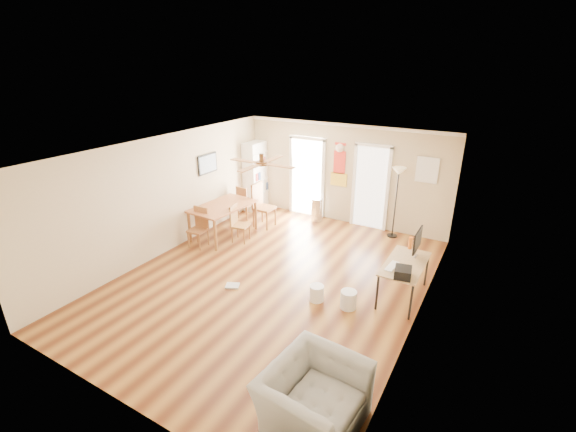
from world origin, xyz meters
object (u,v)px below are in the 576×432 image
Objects in this scene: dining_chair_far at (246,202)px; wastebasket_a at (317,293)px; bookshelf at (257,176)px; dining_table at (224,220)px; armchair at (313,398)px; trash_can at (317,210)px; dining_chair_near at (197,228)px; torchiere_lamp at (396,203)px; dining_chair_right_a at (264,206)px; wastebasket_b at (348,300)px; printer at (403,272)px; computer_desk at (403,280)px; dining_chair_right_b at (240,224)px.

dining_chair_far is 4.32m from wastebasket_a.
bookshelf reaches higher than dining_chair_far.
dining_table is (0.39, -2.04, -0.58)m from bookshelf.
dining_table is 1.75× the size of dining_chair_far.
armchair is (4.30, -3.73, -0.01)m from dining_table.
bookshelf reaches higher than dining_table.
trash_can is at bearing 5.13° from bookshelf.
dining_chair_near is 0.53× the size of torchiere_lamp.
dining_chair_right_a reaches higher than wastebasket_b.
bookshelf is at bearing 137.89° from printer.
armchair is at bearing -106.92° from printer.
computer_desk is at bearing 1.69° from armchair.
armchair is at bearing -65.08° from wastebasket_a.
computer_desk is at bearing 0.02° from dining_chair_near.
printer is at bearing 161.19° from dining_chair_far.
dining_chair_right_a is at bearing -41.48° from bookshelf.
dining_chair_far reaches higher than dining_chair_right_b.
dining_chair_right_b is 2.75× the size of wastebasket_b.
dining_chair_near reaches higher than wastebasket_a.
torchiere_lamp is at bearing 97.14° from printer.
dining_chair_right_b is 5.25m from armchair.
dining_chair_far is at bearing 88.59° from dining_chair_near.
torchiere_lamp is 5.80× the size of wastebasket_a.
torchiere_lamp is at bearing -162.13° from dining_chair_far.
wastebasket_b is at bearing -131.76° from computer_desk.
dining_chair_far reaches higher than trash_can.
dining_chair_right_a reaches higher than dining_chair_near.
dining_chair_far is 5.31m from printer.
printer is (4.73, -0.22, 0.32)m from dining_chair_near.
dining_chair_near reaches higher than wastebasket_b.
trash_can is (1.02, 0.99, -0.25)m from dining_chair_right_a.
dining_chair_right_a reaches higher than dining_table.
dining_chair_right_b is at bearing 158.66° from wastebasket_b.
trash_can is at bearing -150.92° from dining_chair_far.
printer is at bearing -72.23° from torchiere_lamp.
printer reaches higher than wastebasket_a.
dining_chair_right_a is 4.00m from wastebasket_b.
dining_chair_near is at bearing 62.08° from armchair.
dining_chair_right_b is 3.74m from torchiere_lamp.
torchiere_lamp reaches higher than dining_chair_right_b.
wastebasket_b is (3.80, -1.33, -0.23)m from dining_table.
computer_desk is at bearing -40.13° from trash_can.
wastebasket_b is at bearing -169.20° from printer.
dining_table is 5.69m from armchair.
trash_can is 3.76m from wastebasket_a.
dining_table reaches higher than wastebasket_b.
dining_chair_right_a is at bearing 159.38° from computer_desk.
dining_chair_near reaches higher than computer_desk.
printer reaches higher than wastebasket_b.
dining_chair_right_a is at bearing 138.27° from wastebasket_a.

